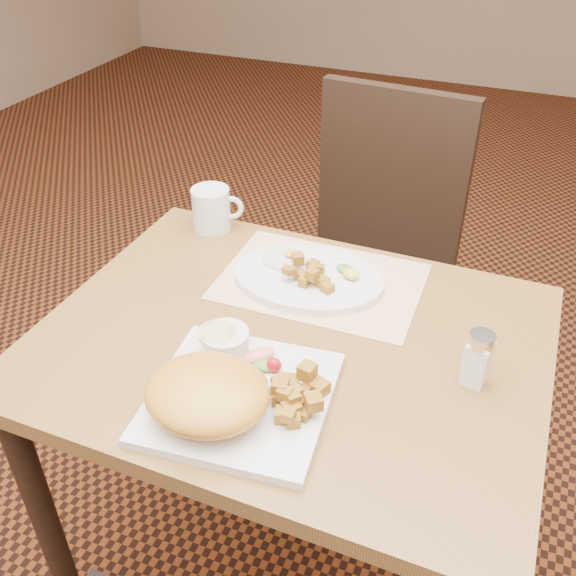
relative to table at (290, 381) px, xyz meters
The scene contains 15 objects.
ground 0.64m from the table, ahead, with size 8.00×8.00×0.00m, color black.
table is the anchor object (origin of this frame).
chair_far 0.67m from the table, 91.83° to the left, with size 0.45×0.46×0.97m.
placemat 0.22m from the table, 92.53° to the left, with size 0.40×0.28×0.00m, color white.
plate_square 0.21m from the table, 93.94° to the right, with size 0.28×0.28×0.02m, color silver.
plate_oval 0.21m from the table, 99.95° to the left, with size 0.30×0.23×0.02m, color silver, non-canonical shape.
hollandaise_mound 0.28m from the table, 100.95° to the right, with size 0.20×0.17×0.07m.
ramekin 0.20m from the table, 128.82° to the right, with size 0.09×0.08×0.04m.
garnish_sq 0.17m from the table, 94.47° to the right, with size 0.08×0.07×0.03m.
fried_egg 0.27m from the table, 114.00° to the left, with size 0.10×0.10×0.02m.
garnish_ov 0.25m from the table, 77.74° to the left, with size 0.06×0.06×0.02m.
salt_shaker 0.36m from the table, ahead, with size 0.05×0.05×0.10m.
coffee_mug 0.46m from the table, 136.21° to the left, with size 0.11×0.09×0.10m.
home_fries_sq 0.23m from the table, 66.59° to the right, with size 0.13×0.12×0.04m.
home_fries_ov 0.21m from the table, 98.65° to the left, with size 0.11×0.09×0.04m.
Camera 1 is at (0.34, -0.83, 1.49)m, focal length 40.00 mm.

